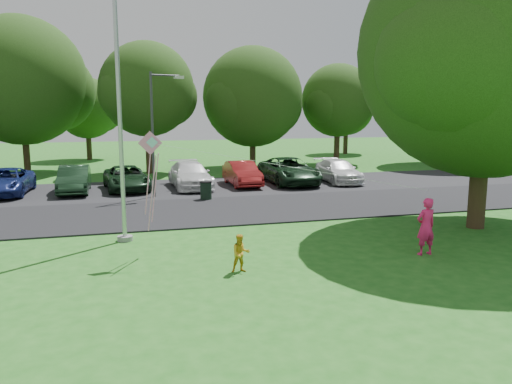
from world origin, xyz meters
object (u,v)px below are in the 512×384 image
object	(u,v)px
street_lamp	(157,123)
child_yellow	(241,253)
flagpole	(120,113)
kite	(157,158)
trash_can	(206,191)
woman	(426,226)
big_tree	(487,56)

from	to	relation	value
street_lamp	child_yellow	distance (m)	12.63
flagpole	street_lamp	bearing A→B (deg)	77.63
flagpole	kite	bearing A→B (deg)	-66.37
trash_can	child_yellow	size ratio (longest dim) A/B	0.89
woman	street_lamp	bearing A→B (deg)	-65.27
child_yellow	kite	size ratio (longest dim) A/B	0.13
kite	trash_can	bearing A→B (deg)	75.77
flagpole	woman	world-z (taller)	flagpole
flagpole	street_lamp	distance (m)	8.27
trash_can	child_yellow	distance (m)	10.84
trash_can	woman	distance (m)	11.68
street_lamp	trash_can	world-z (taller)	street_lamp
woman	kite	world-z (taller)	kite
flagpole	child_yellow	world-z (taller)	flagpole
child_yellow	street_lamp	bearing A→B (deg)	95.94
flagpole	woman	bearing A→B (deg)	-25.17
trash_can	kite	world-z (taller)	kite
flagpole	kite	world-z (taller)	flagpole
trash_can	child_yellow	bearing A→B (deg)	-94.99
big_tree	kite	size ratio (longest dim) A/B	1.33
child_yellow	big_tree	bearing A→B (deg)	15.91
flagpole	big_tree	size ratio (longest dim) A/B	0.93
street_lamp	trash_can	xyz separation A→B (m)	(2.08, -1.39, -3.17)
kite	child_yellow	bearing A→B (deg)	-41.12
flagpole	kite	xyz separation A→B (m)	(0.96, -2.19, -1.27)
big_tree	woman	distance (m)	6.89
trash_can	kite	bearing A→B (deg)	-108.08
woman	child_yellow	xyz separation A→B (m)	(-5.65, -0.11, -0.34)
trash_can	kite	size ratio (longest dim) A/B	0.11
woman	kite	bearing A→B (deg)	-18.16
flagpole	big_tree	bearing A→B (deg)	-7.26
street_lamp	big_tree	world-z (taller)	big_tree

